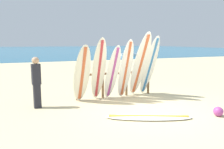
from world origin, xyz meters
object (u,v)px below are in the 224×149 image
at_px(surfboard_leaning_far_left, 82,74).
at_px(surfboard_leaning_left, 99,70).
at_px(beachgoer_standing, 36,80).
at_px(surfboard_lying_on_sand, 149,117).
at_px(surfboard_leaning_center_left, 112,73).
at_px(small_boat_offshore, 130,54).
at_px(surfboard_leaning_center_right, 140,65).
at_px(surfboard_leaning_center, 126,69).
at_px(surfboard_leaning_right, 150,66).
at_px(beach_ball, 218,111).
at_px(surfboard_rack, 115,79).

height_order(surfboard_leaning_far_left, surfboard_leaning_left, surfboard_leaning_left).
bearing_deg(surfboard_leaning_far_left, beachgoer_standing, -176.74).
height_order(surfboard_leaning_far_left, surfboard_lying_on_sand, surfboard_leaning_far_left).
xyz_separation_m(surfboard_leaning_center_left, beachgoer_standing, (-2.55, -0.04, -0.10)).
height_order(surfboard_lying_on_sand, small_boat_offshore, small_boat_offshore).
distance_m(surfboard_leaning_center_right, beachgoer_standing, 3.66).
distance_m(surfboard_leaning_left, surfboard_leaning_center, 1.00).
bearing_deg(surfboard_leaning_right, beachgoer_standing, -177.68).
bearing_deg(beach_ball, surfboard_leaning_far_left, 139.90).
relative_size(small_boat_offshore, beach_ball, 11.21).
bearing_deg(surfboard_leaning_left, surfboard_lying_on_sand, -71.59).
height_order(surfboard_leaning_center_right, beachgoer_standing, surfboard_leaning_center_right).
height_order(surfboard_leaning_center_left, surfboard_leaning_right, surfboard_leaning_right).
relative_size(surfboard_leaning_center_left, surfboard_leaning_center_right, 0.81).
bearing_deg(beach_ball, surfboard_leaning_center_left, 128.73).
bearing_deg(beach_ball, surfboard_leaning_center, 121.35).
distance_m(surfboard_leaning_center_left, surfboard_lying_on_sand, 2.34).
xyz_separation_m(surfboard_leaning_center, beach_ball, (1.63, -2.68, -0.95)).
bearing_deg(surfboard_leaning_left, surfboard_leaning_far_left, -178.63).
bearing_deg(small_boat_offshore, surfboard_rack, -116.85).
distance_m(surfboard_leaning_left, small_boat_offshore, 25.34).
xyz_separation_m(surfboard_rack, surfboard_lying_on_sand, (-0.03, -2.56, -0.62)).
bearing_deg(surfboard_leaning_center_left, surfboard_leaning_center, 0.75).
relative_size(surfboard_rack, surfboard_leaning_center, 1.38).
bearing_deg(small_boat_offshore, beach_ball, -110.24).
height_order(surfboard_leaning_right, beach_ball, surfboard_leaning_right).
distance_m(surfboard_leaning_left, surfboard_leaning_right, 2.06).
relative_size(surfboard_leaning_right, beachgoer_standing, 1.43).
relative_size(surfboard_leaning_far_left, surfboard_leaning_right, 0.87).
xyz_separation_m(surfboard_leaning_center_right, beach_ball, (1.05, -2.68, -1.08)).
height_order(surfboard_leaning_center_left, beach_ball, surfboard_leaning_center_left).
distance_m(surfboard_leaning_right, surfboard_lying_on_sand, 2.84).
xyz_separation_m(surfboard_lying_on_sand, small_boat_offshore, (11.16, 24.55, 0.22)).
xyz_separation_m(beachgoer_standing, small_boat_offshore, (13.94, 22.46, -0.63)).
bearing_deg(surfboard_rack, surfboard_leaning_left, -153.04).
distance_m(surfboard_leaning_center, surfboard_lying_on_sand, 2.39).
relative_size(surfboard_rack, small_boat_offshore, 0.99).
distance_m(surfboard_leaning_center_left, small_boat_offshore, 25.16).
height_order(surfboard_lying_on_sand, beachgoer_standing, beachgoer_standing).
bearing_deg(surfboard_leaning_center_left, surfboard_leaning_far_left, 177.76).
height_order(surfboard_leaning_right, small_boat_offshore, surfboard_leaning_right).
relative_size(surfboard_rack, surfboard_leaning_left, 1.35).
xyz_separation_m(surfboard_leaning_center_left, surfboard_leaning_right, (1.57, 0.13, 0.17)).
height_order(surfboard_leaning_left, surfboard_leaning_center_right, surfboard_leaning_center_right).
bearing_deg(small_boat_offshore, surfboard_lying_on_sand, -114.44).
height_order(surfboard_leaning_far_left, surfboard_leaning_center_left, surfboard_leaning_far_left).
bearing_deg(surfboard_leaning_left, surfboard_leaning_center, -2.87).
height_order(surfboard_leaning_center, surfboard_leaning_right, surfboard_leaning_right).
bearing_deg(surfboard_leaning_left, surfboard_leaning_right, 1.92).
bearing_deg(surfboard_leaning_center, surfboard_leaning_center_left, -179.25).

